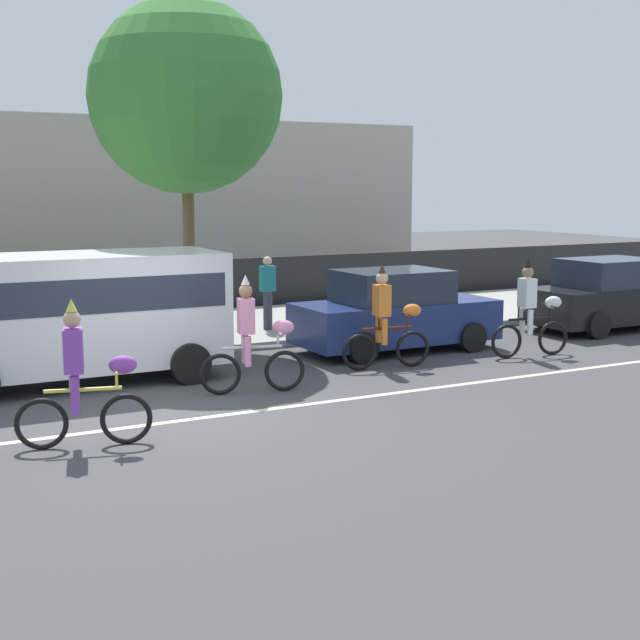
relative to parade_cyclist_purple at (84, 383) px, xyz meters
name	(u,v)px	position (x,y,z in m)	size (l,w,h in m)	color
ground_plane	(172,413)	(1.52, 1.13, -0.84)	(80.00, 80.00, 0.00)	#424244
road_centre_line	(183,420)	(1.52, 0.63, -0.84)	(36.00, 0.14, 0.01)	beige
sidewalk_curb	(72,340)	(1.52, 7.63, -0.77)	(60.00, 5.00, 0.15)	#9E9B93
fence_line	(44,296)	(1.52, 10.53, -0.14)	(40.00, 0.08, 1.40)	black
parade_cyclist_purple	(84,383)	(0.00, 0.00, 0.00)	(1.68, 0.60, 1.92)	black
parade_cyclist_pink	(253,341)	(3.11, 1.74, 0.00)	(1.69, 0.57, 1.92)	black
parade_cyclist_orange	(387,323)	(6.03, 2.35, 0.00)	(1.71, 0.52, 1.92)	black
parade_cyclist_zebra	(531,314)	(9.11, 2.00, 0.00)	(1.71, 0.51, 1.92)	black
parked_van_white	(77,308)	(0.80, 3.83, 0.44)	(5.00, 2.22, 2.18)	white
parked_car_black	(611,296)	(13.01, 3.73, -0.06)	(4.10, 1.92, 1.64)	black
parked_car_navy	(395,312)	(7.12, 3.80, -0.06)	(4.10, 1.92, 1.64)	navy
street_tree_near_lamp	(186,97)	(3.72, 6.40, 4.24)	(3.92, 3.92, 6.90)	brown
pedestrian_onlooker	(268,291)	(5.58, 6.57, 0.17)	(0.32, 0.20, 1.62)	#33333D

